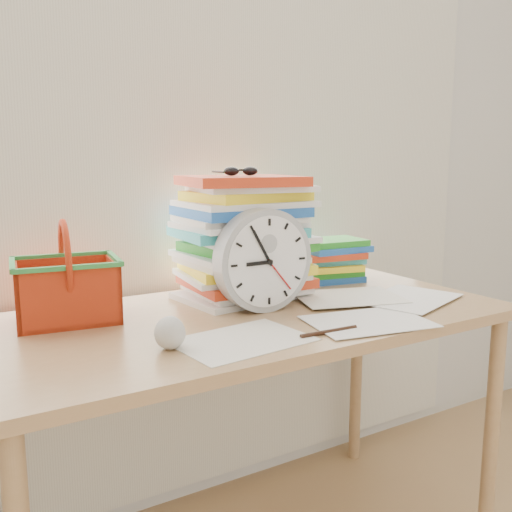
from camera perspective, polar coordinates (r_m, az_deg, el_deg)
curtain at (r=1.83m, az=-6.83°, el=14.02°), size 2.40×0.01×2.50m
desk at (r=1.57m, az=-0.53°, el=-8.32°), size 1.40×0.70×0.75m
paper_stack at (r=1.69m, az=-1.09°, el=1.89°), size 0.37×0.31×0.36m
clock at (r=1.54m, az=0.71°, el=-0.42°), size 0.28×0.06×0.28m
sunglasses at (r=1.66m, az=-1.52°, el=8.49°), size 0.13×0.11×0.03m
book_stack at (r=1.94m, az=7.49°, el=-0.42°), size 0.27×0.22×0.14m
basket at (r=1.52m, az=-18.50°, el=-1.52°), size 0.28×0.23×0.26m
crumpled_ball at (r=1.27m, az=-8.65°, el=-7.57°), size 0.07×0.07×0.07m
pen at (r=1.38m, az=7.31°, el=-7.50°), size 0.16×0.02×0.01m
scattered_papers at (r=1.54m, az=-0.54°, el=-5.47°), size 1.26×0.42×0.02m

